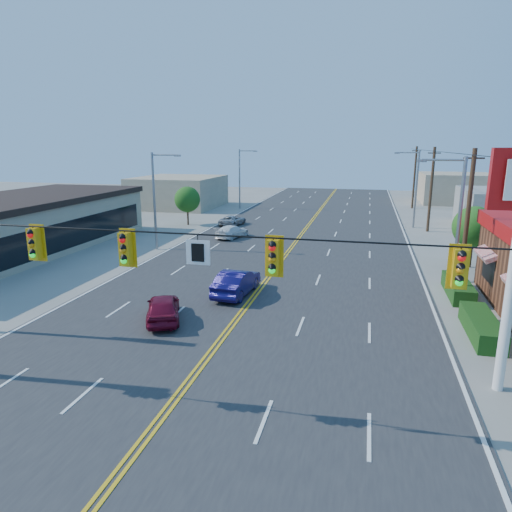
% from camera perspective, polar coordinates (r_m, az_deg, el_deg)
% --- Properties ---
extents(ground, '(160.00, 160.00, 0.00)m').
position_cam_1_polar(ground, '(16.33, -10.80, -18.27)').
color(ground, gray).
rests_on(ground, ground).
extents(road, '(20.00, 120.00, 0.06)m').
position_cam_1_polar(road, '(34.15, 3.06, -0.80)').
color(road, '#2D2D30').
rests_on(road, ground).
extents(signal_span, '(24.32, 0.34, 9.00)m').
position_cam_1_polar(signal_span, '(14.42, -12.10, -1.46)').
color(signal_span, '#47301E').
rests_on(signal_span, ground).
extents(strip_mall, '(10.40, 26.40, 4.40)m').
position_cam_1_polar(strip_mall, '(41.91, -28.60, 3.36)').
color(strip_mall, tan).
rests_on(strip_mall, ground).
extents(streetlight_se, '(2.55, 0.25, 8.00)m').
position_cam_1_polar(streetlight_se, '(27.23, 23.64, 3.98)').
color(streetlight_se, gray).
rests_on(streetlight_se, ground).
extents(streetlight_ne, '(2.55, 0.25, 8.00)m').
position_cam_1_polar(streetlight_ne, '(50.89, 19.21, 8.39)').
color(streetlight_ne, gray).
rests_on(streetlight_ne, ground).
extents(streetlight_sw, '(2.55, 0.25, 8.00)m').
position_cam_1_polar(streetlight_sw, '(38.60, -12.35, 7.37)').
color(streetlight_sw, gray).
rests_on(streetlight_sw, ground).
extents(streetlight_nw, '(2.55, 0.25, 8.00)m').
position_cam_1_polar(streetlight_nw, '(62.93, -1.89, 10.02)').
color(streetlight_nw, gray).
rests_on(streetlight_nw, ground).
extents(utility_pole_near, '(0.28, 0.28, 8.40)m').
position_cam_1_polar(utility_pole_near, '(31.43, 24.92, 4.43)').
color(utility_pole_near, '#47301E').
rests_on(utility_pole_near, ground).
extents(utility_pole_mid, '(0.28, 0.28, 8.40)m').
position_cam_1_polar(utility_pole_mid, '(49.09, 21.04, 7.71)').
color(utility_pole_mid, '#47301E').
rests_on(utility_pole_mid, ground).
extents(utility_pole_far, '(0.28, 0.28, 8.40)m').
position_cam_1_polar(utility_pole_far, '(66.93, 19.19, 9.23)').
color(utility_pole_far, '#47301E').
rests_on(utility_pole_far, ground).
extents(tree_kfc_rear, '(2.94, 2.94, 4.41)m').
position_cam_1_polar(tree_kfc_rear, '(35.75, 25.59, 3.29)').
color(tree_kfc_rear, '#47301E').
rests_on(tree_kfc_rear, ground).
extents(tree_west, '(2.80, 2.80, 4.20)m').
position_cam_1_polar(tree_west, '(50.58, -8.59, 7.01)').
color(tree_west, '#47301E').
rests_on(tree_west, ground).
extents(bld_west_far, '(11.00, 12.00, 4.20)m').
position_cam_1_polar(bld_west_far, '(66.19, -9.65, 7.92)').
color(bld_west_far, tan).
rests_on(bld_west_far, ground).
extents(bld_east_far, '(10.00, 10.00, 4.40)m').
position_cam_1_polar(bld_east_far, '(75.89, 23.69, 7.77)').
color(bld_east_far, tan).
rests_on(bld_east_far, ground).
extents(car_magenta, '(3.00, 4.23, 1.34)m').
position_cam_1_polar(car_magenta, '(23.27, -11.52, -6.44)').
color(car_magenta, maroon).
rests_on(car_magenta, ground).
extents(car_blue, '(1.89, 4.59, 1.48)m').
position_cam_1_polar(car_blue, '(26.64, -2.44, -3.41)').
color(car_blue, '#140E53').
rests_on(car_blue, ground).
extents(car_white, '(2.76, 4.36, 1.18)m').
position_cam_1_polar(car_white, '(42.99, -3.02, 2.99)').
color(car_white, white).
rests_on(car_white, ground).
extents(car_silver, '(2.46, 4.12, 1.07)m').
position_cam_1_polar(car_silver, '(49.85, -2.93, 4.42)').
color(car_silver, '#9E9EA3').
rests_on(car_silver, ground).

